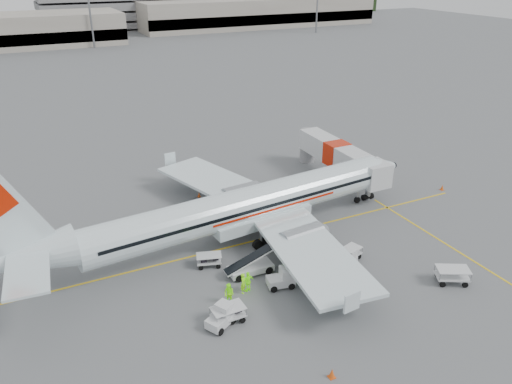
% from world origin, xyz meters
% --- Properties ---
extents(ground, '(360.00, 360.00, 0.00)m').
position_xyz_m(ground, '(0.00, 0.00, 0.00)').
color(ground, '#56595B').
extents(stripe_lead, '(44.00, 0.20, 0.01)m').
position_xyz_m(stripe_lead, '(0.00, 0.00, 0.01)').
color(stripe_lead, yellow).
rests_on(stripe_lead, ground).
extents(stripe_cross, '(0.20, 20.00, 0.01)m').
position_xyz_m(stripe_cross, '(14.00, -8.00, 0.01)').
color(stripe_cross, yellow).
rests_on(stripe_cross, ground).
extents(terminal_east, '(90.00, 26.00, 10.00)m').
position_xyz_m(terminal_east, '(70.00, 145.00, 5.00)').
color(terminal_east, gray).
rests_on(terminal_east, ground).
extents(parking_garage, '(62.00, 24.00, 14.00)m').
position_xyz_m(parking_garage, '(25.00, 160.00, 7.00)').
color(parking_garage, slate).
rests_on(parking_garage, ground).
extents(treeline, '(300.00, 3.00, 6.00)m').
position_xyz_m(treeline, '(0.00, 175.00, 3.00)').
color(treeline, black).
rests_on(treeline, ground).
extents(mast_center, '(3.20, 1.20, 22.00)m').
position_xyz_m(mast_center, '(5.00, 118.00, 11.00)').
color(mast_center, slate).
rests_on(mast_center, ground).
extents(aircraft, '(42.20, 34.55, 10.86)m').
position_xyz_m(aircraft, '(-1.37, 0.99, 5.43)').
color(aircraft, white).
rests_on(aircraft, ground).
extents(jet_bridge, '(3.18, 16.70, 4.38)m').
position_xyz_m(jet_bridge, '(13.40, 8.53, 2.19)').
color(jet_bridge, silver).
rests_on(jet_bridge, ground).
extents(belt_loader, '(4.84, 1.90, 2.61)m').
position_xyz_m(belt_loader, '(-3.65, -4.47, 1.30)').
color(belt_loader, silver).
rests_on(belt_loader, ground).
extents(tug_fore, '(2.37, 1.95, 1.59)m').
position_xyz_m(tug_fore, '(3.65, -7.23, 0.80)').
color(tug_fore, silver).
rests_on(tug_fore, ground).
extents(tug_mid, '(2.28, 1.58, 1.62)m').
position_xyz_m(tug_mid, '(-2.35, -7.12, 0.81)').
color(tug_mid, silver).
rests_on(tug_mid, ground).
extents(tug_aft, '(2.38, 2.03, 1.59)m').
position_xyz_m(tug_aft, '(-8.29, -9.35, 0.80)').
color(tug_aft, silver).
rests_on(tug_aft, ground).
extents(cart_loaded_a, '(2.36, 1.44, 1.21)m').
position_xyz_m(cart_loaded_a, '(-7.62, -9.15, 0.61)').
color(cart_loaded_a, silver).
rests_on(cart_loaded_a, ground).
extents(cart_loaded_b, '(2.31, 1.76, 1.06)m').
position_xyz_m(cart_loaded_b, '(-6.28, -2.00, 0.53)').
color(cart_loaded_b, silver).
rests_on(cart_loaded_b, ground).
extents(cart_empty_a, '(2.33, 1.79, 1.07)m').
position_xyz_m(cart_empty_a, '(4.74, -6.30, 0.54)').
color(cart_empty_a, silver).
rests_on(cart_empty_a, ground).
extents(cart_empty_b, '(2.87, 2.46, 1.29)m').
position_xyz_m(cart_empty_b, '(9.96, -12.56, 0.65)').
color(cart_empty_b, silver).
rests_on(cart_empty_b, ground).
extents(cone_nose, '(0.39, 0.39, 0.63)m').
position_xyz_m(cone_nose, '(22.25, 0.78, 0.32)').
color(cone_nose, '#E14F10').
rests_on(cone_nose, ground).
extents(cone_port, '(0.33, 0.33, 0.55)m').
position_xyz_m(cone_port, '(-2.42, 10.92, 0.27)').
color(cone_port, '#E14F10').
rests_on(cone_port, ground).
extents(cone_stbd, '(0.42, 0.42, 0.68)m').
position_xyz_m(cone_stbd, '(-4.01, -16.67, 0.34)').
color(cone_stbd, '#E14F10').
rests_on(cone_stbd, ground).
extents(crew_a, '(0.73, 0.72, 1.70)m').
position_xyz_m(crew_a, '(-5.24, -6.56, 0.85)').
color(crew_a, '#89F911').
rests_on(crew_a, ground).
extents(crew_b, '(0.98, 1.04, 1.70)m').
position_xyz_m(crew_b, '(-6.76, -7.31, 0.85)').
color(crew_b, '#89F911').
rests_on(crew_b, ground).
extents(crew_c, '(1.28, 1.31, 1.81)m').
position_xyz_m(crew_c, '(-1.41, -6.66, 0.90)').
color(crew_c, '#89F911').
rests_on(crew_c, ground).
extents(crew_d, '(1.06, 0.65, 1.68)m').
position_xyz_m(crew_d, '(-4.84, -6.52, 0.84)').
color(crew_d, '#89F911').
rests_on(crew_d, ground).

